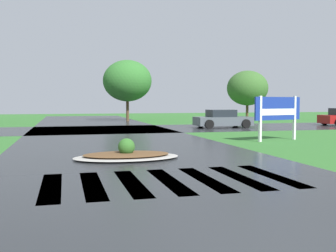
# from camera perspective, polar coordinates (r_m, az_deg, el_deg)

# --- Properties ---
(asphalt_roadway) EXTENTS (9.24, 80.00, 0.01)m
(asphalt_roadway) POSITION_cam_1_polar(r_m,az_deg,el_deg) (14.27, -4.92, -4.08)
(asphalt_roadway) COLOR #232628
(asphalt_roadway) RESTS_ON ground
(asphalt_cross_road) EXTENTS (90.00, 8.31, 0.01)m
(asphalt_cross_road) POSITION_cam_1_polar(r_m,az_deg,el_deg) (27.36, -9.63, -0.49)
(asphalt_cross_road) COLOR #232628
(asphalt_cross_road) RESTS_ON ground
(crosswalk_stripes) EXTENTS (5.85, 3.22, 0.01)m
(crosswalk_stripes) POSITION_cam_1_polar(r_m,az_deg,el_deg) (9.54, 0.14, -7.87)
(crosswalk_stripes) COLOR white
(crosswalk_stripes) RESTS_ON ground
(estate_billboard) EXTENTS (2.84, 0.85, 2.17)m
(estate_billboard) POSITION_cam_1_polar(r_m,az_deg,el_deg) (19.92, 15.50, 2.14)
(estate_billboard) COLOR white
(estate_billboard) RESTS_ON ground
(median_island) EXTENTS (3.49, 2.11, 0.68)m
(median_island) POSITION_cam_1_polar(r_m,az_deg,el_deg) (13.23, -5.98, -4.15)
(median_island) COLOR #9E9B93
(median_island) RESTS_ON ground
(car_white_sedan) EXTENTS (4.11, 2.13, 1.31)m
(car_white_sedan) POSITION_cam_1_polar(r_m,az_deg,el_deg) (29.15, 7.83, 0.96)
(car_white_sedan) COLOR #4C545B
(car_white_sedan) RESTS_ON ground
(background_treeline) EXTENTS (44.33, 5.70, 5.92)m
(background_treeline) POSITION_cam_1_polar(r_m,az_deg,el_deg) (39.09, -14.36, 5.87)
(background_treeline) COLOR #4C3823
(background_treeline) RESTS_ON ground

